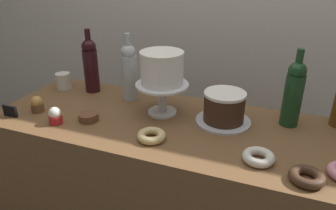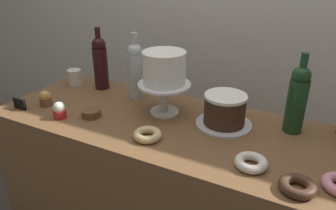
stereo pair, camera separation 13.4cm
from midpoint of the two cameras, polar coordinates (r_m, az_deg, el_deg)
back_wall at (r=2.06m, az=7.27°, el=17.44°), size 6.00×0.05×2.60m
display_counter at (r=1.64m, az=-2.45°, el=-17.39°), size 1.56×0.59×0.92m
cake_stand_pedestal at (r=1.41m, az=-3.76°, el=2.04°), size 0.23×0.23×0.14m
white_layer_cake at (r=1.37m, az=-3.90°, el=6.54°), size 0.19×0.19×0.14m
silver_serving_platter at (r=1.38m, az=7.04°, el=-2.92°), size 0.23×0.23×0.01m
chocolate_round_cake at (r=1.35m, az=7.19°, el=-0.32°), size 0.17×0.17×0.13m
wine_bottle_clear at (r=1.56m, az=-9.38°, el=5.93°), size 0.08×0.08×0.33m
wine_bottle_dark_red at (r=1.71m, az=-15.82°, el=6.91°), size 0.08×0.08×0.33m
wine_bottle_green at (r=1.37m, az=18.87°, el=2.04°), size 0.08×0.08×0.33m
cupcake_vanilla at (r=1.45m, az=-21.96°, el=-1.86°), size 0.06×0.06×0.07m
cupcake_caramel at (r=1.59m, az=-24.53°, el=0.05°), size 0.06×0.06×0.07m
donut_glazed at (r=1.24m, az=-6.06°, el=-5.56°), size 0.11×0.11×0.03m
donut_sugar at (r=1.14m, az=12.59°, el=-9.13°), size 0.11×0.11×0.03m
donut_chocolate at (r=1.09m, az=20.25°, el=-12.00°), size 0.11×0.11×0.03m
cookie_stack at (r=1.44m, az=-16.57°, el=-2.11°), size 0.08×0.08×0.03m
price_sign_chalkboard at (r=1.60m, az=-28.47°, el=-0.99°), size 0.07×0.01×0.05m
coffee_cup_ceramic at (r=1.82m, az=-20.15°, el=3.99°), size 0.08×0.08×0.08m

